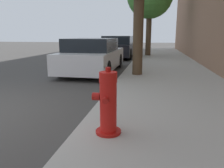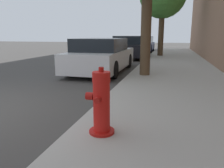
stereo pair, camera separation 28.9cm
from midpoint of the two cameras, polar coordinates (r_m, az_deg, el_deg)
sidewalk_slab at (r=3.33m, az=20.99°, el=-12.17°), size 3.17×40.00×0.12m
fire_hydrant at (r=2.88m, az=0.06°, el=-5.21°), size 0.38×0.39×0.89m
parked_car_near at (r=8.56m, az=-1.69°, el=7.41°), size 1.80×4.24×1.29m
parked_car_mid at (r=14.13m, az=5.46°, el=9.58°), size 1.86×4.38×1.36m
parked_car_far at (r=19.47m, az=8.53°, el=10.26°), size 1.73×4.12×1.32m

